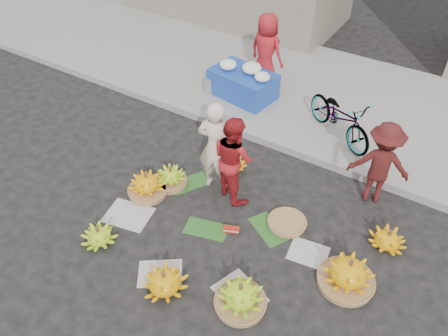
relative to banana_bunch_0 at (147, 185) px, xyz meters
The scene contains 22 objects.
ground 1.36m from the banana_bunch_0, ahead, with size 80.00×80.00×0.00m, color black.
curb 2.63m from the banana_bunch_0, 59.05° to the left, with size 40.00×0.25×0.15m, color gray.
sidewalk 4.56m from the banana_bunch_0, 72.77° to the left, with size 40.00×4.00×0.12m, color gray.
newspaper_scatter 1.55m from the banana_bunch_0, 29.09° to the right, with size 3.20×1.80×0.00m, color beige, non-canonical shape.
banana_leaves 1.29m from the banana_bunch_0, 11.30° to the left, with size 2.00×1.00×0.00m, color #20541C, non-canonical shape.
banana_bunch_0 is the anchor object (origin of this frame).
banana_bunch_1 1.17m from the banana_bunch_0, 87.35° to the right, with size 0.62×0.62×0.31m.
banana_bunch_2 1.89m from the banana_bunch_0, 43.80° to the right, with size 0.75×0.75×0.37m.
banana_bunch_3 2.53m from the banana_bunch_0, 22.88° to the right, with size 0.75×0.75×0.46m.
banana_bunch_4 3.37m from the banana_bunch_0, ahead, with size 0.75×0.75×0.50m.
banana_bunch_5 3.78m from the banana_bunch_0, 14.99° to the left, with size 0.57×0.57×0.32m.
banana_bunch_6 0.42m from the banana_bunch_0, 61.04° to the left, with size 0.55×0.55×0.38m.
banana_bunch_7 1.52m from the banana_bunch_0, 54.85° to the left, with size 0.48×0.48×0.29m.
basket_spare 2.33m from the banana_bunch_0, 14.62° to the left, with size 0.58×0.58×0.07m, color olive.
incense_stack 1.60m from the banana_bunch_0, ahead, with size 0.24×0.08×0.10m, color red.
vendor_cream 1.30m from the banana_bunch_0, 40.77° to the left, with size 0.60×0.39×1.64m, color beige.
vendor_red 1.50m from the banana_bunch_0, 31.93° to the left, with size 0.72×0.56×1.49m, color red.
man_striped 3.68m from the banana_bunch_0, 30.23° to the left, with size 0.93×0.54×1.44m, color maroon.
flower_table 3.29m from the banana_bunch_0, 91.59° to the left, with size 1.43×1.02×0.77m.
grey_bucket 3.17m from the banana_bunch_0, 104.22° to the left, with size 0.31×0.31×0.35m, color gray.
flower_vendor 3.98m from the banana_bunch_0, 88.83° to the left, with size 0.78×0.51×1.59m, color red.
bicycle 3.66m from the banana_bunch_0, 54.53° to the left, with size 1.68×0.59×0.88m, color gray.
Camera 1 is at (2.44, -3.77, 5.06)m, focal length 35.00 mm.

